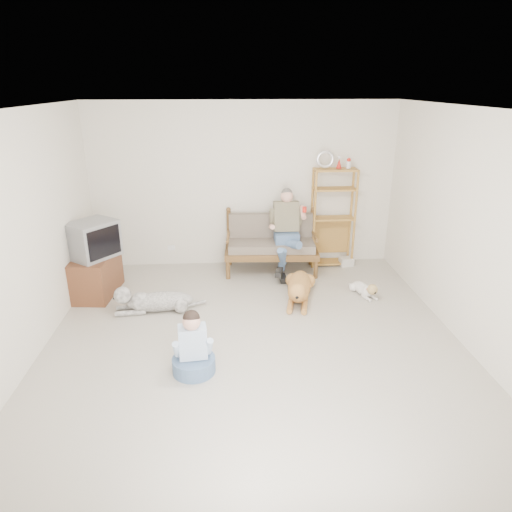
{
  "coord_description": "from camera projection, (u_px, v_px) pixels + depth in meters",
  "views": [
    {
      "loc": [
        -0.3,
        -4.68,
        2.94
      ],
      "look_at": [
        0.09,
        1.0,
        0.77
      ],
      "focal_mm": 32.0,
      "sensor_mm": 36.0,
      "label": 1
    }
  ],
  "objects": [
    {
      "name": "wall_right",
      "position": [
        477.0,
        234.0,
        5.11
      ],
      "size": [
        0.0,
        5.5,
        5.5
      ],
      "primitive_type": "plane",
      "rotation": [
        1.57,
        0.0,
        -1.57
      ],
      "color": "silver",
      "rests_on": "ground"
    },
    {
      "name": "wall_back",
      "position": [
        244.0,
        186.0,
        7.51
      ],
      "size": [
        5.0,
        0.0,
        5.0
      ],
      "primitive_type": "plane",
      "rotation": [
        1.57,
        0.0,
        0.0
      ],
      "color": "silver",
      "rests_on": "ground"
    },
    {
      "name": "ceiling",
      "position": [
        254.0,
        109.0,
        4.47
      ],
      "size": [
        5.5,
        5.5,
        0.0
      ],
      "primitive_type": "plane",
      "rotation": [
        3.14,
        0.0,
        0.0
      ],
      "color": "white",
      "rests_on": "ground"
    },
    {
      "name": "tv_stand",
      "position": [
        96.0,
        275.0,
        6.69
      ],
      "size": [
        0.59,
        0.95,
        0.6
      ],
      "rotation": [
        0.0,
        0.0,
        -0.1
      ],
      "color": "brown",
      "rests_on": "ground"
    },
    {
      "name": "shaggy_dog",
      "position": [
        152.0,
        301.0,
        6.22
      ],
      "size": [
        1.3,
        0.4,
        0.39
      ],
      "rotation": [
        0.0,
        0.0,
        -1.46
      ],
      "color": "white",
      "rests_on": "ground"
    },
    {
      "name": "wall_left",
      "position": [
        17.0,
        244.0,
        4.79
      ],
      "size": [
        0.0,
        5.5,
        5.5
      ],
      "primitive_type": "plane",
      "rotation": [
        1.57,
        0.0,
        1.57
      ],
      "color": "silver",
      "rests_on": "ground"
    },
    {
      "name": "crt_tv",
      "position": [
        93.0,
        239.0,
        6.46
      ],
      "size": [
        0.78,
        0.8,
        0.52
      ],
      "rotation": [
        0.0,
        0.0,
        -0.66
      ],
      "color": "slate",
      "rests_on": "tv_stand"
    },
    {
      "name": "floor",
      "position": [
        254.0,
        347.0,
        5.43
      ],
      "size": [
        5.5,
        5.5,
        0.0
      ],
      "primitive_type": "plane",
      "color": "beige",
      "rests_on": "ground"
    },
    {
      "name": "etagere",
      "position": [
        333.0,
        217.0,
        7.6
      ],
      "size": [
        0.73,
        0.32,
        1.94
      ],
      "color": "#AD8336",
      "rests_on": "ground"
    },
    {
      "name": "wall_front",
      "position": [
        288.0,
        407.0,
        2.38
      ],
      "size": [
        5.0,
        0.0,
        5.0
      ],
      "primitive_type": "plane",
      "rotation": [
        -1.57,
        0.0,
        0.0
      ],
      "color": "silver",
      "rests_on": "ground"
    },
    {
      "name": "golden_retriever",
      "position": [
        299.0,
        288.0,
        6.59
      ],
      "size": [
        0.53,
        1.35,
        0.41
      ],
      "rotation": [
        0.0,
        0.0,
        -0.21
      ],
      "color": "#AD7C3C",
      "rests_on": "ground"
    },
    {
      "name": "wall_outlet",
      "position": [
        171.0,
        248.0,
        7.79
      ],
      "size": [
        0.12,
        0.02,
        0.08
      ],
      "primitive_type": "cube",
      "color": "white",
      "rests_on": "ground"
    },
    {
      "name": "terrier",
      "position": [
        365.0,
        289.0,
        6.69
      ],
      "size": [
        0.32,
        0.63,
        0.24
      ],
      "rotation": [
        0.0,
        0.0,
        0.32
      ],
      "color": "white",
      "rests_on": "ground"
    },
    {
      "name": "loveseat",
      "position": [
        271.0,
        242.0,
        7.49
      ],
      "size": [
        1.53,
        0.78,
        0.95
      ],
      "rotation": [
        0.0,
        0.0,
        -0.05
      ],
      "color": "brown",
      "rests_on": "ground"
    },
    {
      "name": "man",
      "position": [
        286.0,
        238.0,
        7.24
      ],
      "size": [
        0.53,
        0.75,
        1.22
      ],
      "color": "slate",
      "rests_on": "loveseat"
    },
    {
      "name": "book_stack",
      "position": [
        346.0,
        261.0,
        7.82
      ],
      "size": [
        0.25,
        0.2,
        0.14
      ],
      "primitive_type": "cube",
      "rotation": [
        0.0,
        0.0,
        0.15
      ],
      "color": "silver",
      "rests_on": "ground"
    },
    {
      "name": "child",
      "position": [
        193.0,
        350.0,
        4.87
      ],
      "size": [
        0.47,
        0.47,
        0.74
      ],
      "rotation": [
        0.0,
        0.0,
        0.11
      ],
      "color": "slate",
      "rests_on": "ground"
    }
  ]
}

